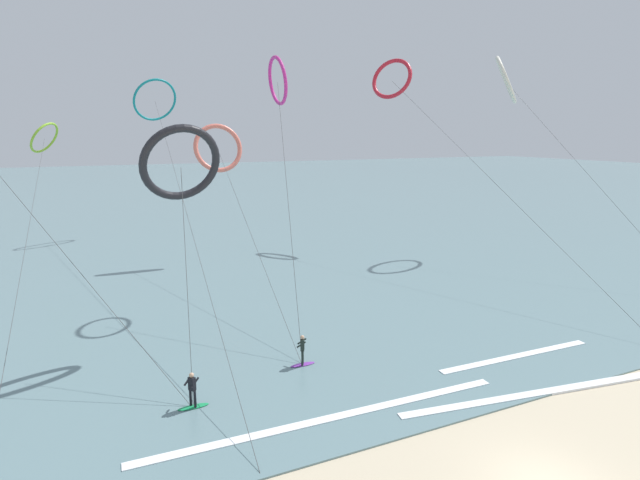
{
  "coord_description": "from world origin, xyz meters",
  "views": [
    {
      "loc": [
        -13.71,
        -10.76,
        12.25
      ],
      "look_at": [
        0.0,
        19.5,
        5.17
      ],
      "focal_mm": 28.05,
      "sensor_mm": 36.0,
      "label": 1
    }
  ],
  "objects_px": {
    "surfer_violet": "(302,352)",
    "kite_coral": "(218,148)",
    "kite_ivory": "(506,80)",
    "kite_lime": "(44,138)",
    "surfer_emerald": "(192,392)",
    "kite_magenta": "(278,81)",
    "kite_teal": "(155,100)",
    "kite_crimson": "(392,79)",
    "kite_charcoal": "(181,163)"
  },
  "relations": [
    {
      "from": "kite_magenta",
      "to": "kite_ivory",
      "type": "bearing_deg",
      "value": -78.3
    },
    {
      "from": "surfer_emerald",
      "to": "kite_charcoal",
      "type": "distance_m",
      "value": 12.2
    },
    {
      "from": "kite_crimson",
      "to": "kite_charcoal",
      "type": "bearing_deg",
      "value": -83.3
    },
    {
      "from": "surfer_violet",
      "to": "kite_ivory",
      "type": "distance_m",
      "value": 38.56
    },
    {
      "from": "kite_lime",
      "to": "kite_crimson",
      "type": "xyz_separation_m",
      "value": [
        35.38,
        -13.21,
        6.38
      ]
    },
    {
      "from": "kite_magenta",
      "to": "kite_charcoal",
      "type": "bearing_deg",
      "value": 131.47
    },
    {
      "from": "surfer_emerald",
      "to": "kite_crimson",
      "type": "distance_m",
      "value": 42.99
    },
    {
      "from": "kite_teal",
      "to": "kite_lime",
      "type": "xyz_separation_m",
      "value": [
        -11.96,
        -2.09,
        -4.38
      ]
    },
    {
      "from": "surfer_violet",
      "to": "kite_charcoal",
      "type": "relative_size",
      "value": 0.13
    },
    {
      "from": "surfer_violet",
      "to": "kite_ivory",
      "type": "relative_size",
      "value": 0.07
    },
    {
      "from": "kite_charcoal",
      "to": "kite_ivory",
      "type": "xyz_separation_m",
      "value": [
        34.87,
        12.4,
        6.96
      ]
    },
    {
      "from": "kite_ivory",
      "to": "kite_teal",
      "type": "xyz_separation_m",
      "value": [
        -31.77,
        23.73,
        -1.46
      ]
    },
    {
      "from": "kite_teal",
      "to": "kite_ivory",
      "type": "bearing_deg",
      "value": 126.67
    },
    {
      "from": "kite_ivory",
      "to": "kite_lime",
      "type": "height_order",
      "value": "kite_ivory"
    },
    {
      "from": "kite_magenta",
      "to": "kite_crimson",
      "type": "xyz_separation_m",
      "value": [
        18.26,
        13.67,
        2.22
      ]
    },
    {
      "from": "kite_crimson",
      "to": "kite_ivory",
      "type": "bearing_deg",
      "value": 13.28
    },
    {
      "from": "kite_magenta",
      "to": "kite_lime",
      "type": "bearing_deg",
      "value": 33.06
    },
    {
      "from": "kite_ivory",
      "to": "kite_magenta",
      "type": "relative_size",
      "value": 1.32
    },
    {
      "from": "kite_coral",
      "to": "kite_teal",
      "type": "xyz_separation_m",
      "value": [
        -3.53,
        16.54,
        5.25
      ]
    },
    {
      "from": "kite_ivory",
      "to": "kite_magenta",
      "type": "bearing_deg",
      "value": 145.85
    },
    {
      "from": "kite_charcoal",
      "to": "kite_coral",
      "type": "relative_size",
      "value": 0.5
    },
    {
      "from": "kite_ivory",
      "to": "kite_magenta",
      "type": "distance_m",
      "value": 27.17
    },
    {
      "from": "kite_ivory",
      "to": "kite_lime",
      "type": "relative_size",
      "value": 0.52
    },
    {
      "from": "surfer_violet",
      "to": "kite_lime",
      "type": "bearing_deg",
      "value": 45.74
    },
    {
      "from": "surfer_violet",
      "to": "kite_magenta",
      "type": "height_order",
      "value": "kite_magenta"
    },
    {
      "from": "kite_charcoal",
      "to": "kite_ivory",
      "type": "distance_m",
      "value": 37.66
    },
    {
      "from": "kite_magenta",
      "to": "surfer_violet",
      "type": "bearing_deg",
      "value": 165.67
    },
    {
      "from": "surfer_violet",
      "to": "kite_coral",
      "type": "height_order",
      "value": "kite_coral"
    },
    {
      "from": "surfer_violet",
      "to": "surfer_emerald",
      "type": "relative_size",
      "value": 1.0
    },
    {
      "from": "kite_charcoal",
      "to": "kite_magenta",
      "type": "height_order",
      "value": "kite_magenta"
    },
    {
      "from": "kite_ivory",
      "to": "kite_lime",
      "type": "distance_m",
      "value": 49.14
    },
    {
      "from": "kite_ivory",
      "to": "kite_teal",
      "type": "bearing_deg",
      "value": 97.95
    },
    {
      "from": "kite_ivory",
      "to": "kite_coral",
      "type": "height_order",
      "value": "kite_ivory"
    },
    {
      "from": "surfer_violet",
      "to": "surfer_emerald",
      "type": "height_order",
      "value": "same"
    },
    {
      "from": "kite_teal",
      "to": "kite_crimson",
      "type": "xyz_separation_m",
      "value": [
        23.42,
        -15.3,
        2.0
      ]
    },
    {
      "from": "kite_charcoal",
      "to": "kite_lime",
      "type": "bearing_deg",
      "value": -84.37
    },
    {
      "from": "surfer_emerald",
      "to": "kite_ivory",
      "type": "xyz_separation_m",
      "value": [
        36.05,
        19.5,
        16.81
      ]
    },
    {
      "from": "surfer_emerald",
      "to": "kite_ivory",
      "type": "bearing_deg",
      "value": -95.41
    },
    {
      "from": "surfer_emerald",
      "to": "kite_ivory",
      "type": "height_order",
      "value": "kite_ivory"
    },
    {
      "from": "kite_ivory",
      "to": "kite_teal",
      "type": "height_order",
      "value": "kite_ivory"
    },
    {
      "from": "surfer_emerald",
      "to": "kite_magenta",
      "type": "height_order",
      "value": "kite_magenta"
    },
    {
      "from": "kite_lime",
      "to": "kite_teal",
      "type": "bearing_deg",
      "value": 132.14
    },
    {
      "from": "surfer_emerald",
      "to": "kite_lime",
      "type": "height_order",
      "value": "kite_lime"
    },
    {
      "from": "surfer_emerald",
      "to": "kite_coral",
      "type": "bearing_deg",
      "value": -50.12
    },
    {
      "from": "kite_lime",
      "to": "surfer_emerald",
      "type": "bearing_deg",
      "value": 42.83
    },
    {
      "from": "surfer_violet",
      "to": "kite_lime",
      "type": "xyz_separation_m",
      "value": [
        -13.83,
        39.27,
        10.97
      ]
    },
    {
      "from": "surfer_emerald",
      "to": "kite_coral",
      "type": "distance_m",
      "value": 29.58
    },
    {
      "from": "surfer_violet",
      "to": "kite_lime",
      "type": "relative_size",
      "value": 0.04
    },
    {
      "from": "surfer_emerald",
      "to": "surfer_violet",
      "type": "bearing_deg",
      "value": -106.84
    },
    {
      "from": "surfer_violet",
      "to": "kite_coral",
      "type": "relative_size",
      "value": 0.07
    }
  ]
}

